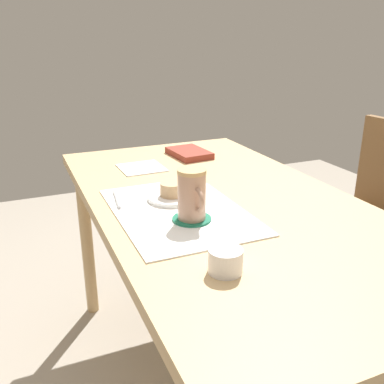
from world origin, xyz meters
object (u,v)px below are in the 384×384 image
Objects in this scene: wooden_chair at (372,218)px; sugar_bowl at (225,261)px; small_book at (189,153)px; pastry at (172,189)px; pastry_plate at (172,197)px; coffee_mug at (192,194)px; dining_table at (223,223)px.

wooden_chair reaches higher than sugar_bowl.
small_book is (-0.34, -0.65, 0.25)m from wooden_chair.
wooden_chair is 4.66× the size of small_book.
wooden_chair reaches higher than pastry.
coffee_mug is at bearing -1.58° from pastry_plate.
small_book is (-0.42, 0.23, 0.00)m from pastry_plate.
pastry is 0.96× the size of sugar_bowl.
pastry_plate is 2.02× the size of sugar_bowl.
pastry reaches higher than dining_table.
coffee_mug reaches higher than dining_table.
pastry_plate is 1.09× the size of coffee_mug.
sugar_bowl is 0.39× the size of small_book.
pastry is at bearing 178.42° from coffee_mug.
pastry_plate is at bearing -33.94° from small_book.
pastry is 0.41m from sugar_bowl.
sugar_bowl is (0.41, -0.04, -0.01)m from pastry.
pastry is at bearing 174.46° from sugar_bowl.
sugar_bowl is 0.87m from small_book.
dining_table is at bearing -16.13° from small_book.
pastry is at bearing -109.99° from dining_table.
wooden_chair reaches higher than small_book.
pastry is at bearing 90.90° from wooden_chair.
small_book reaches higher than dining_table.
wooden_chair is at bearing 56.92° from small_book.
small_book is (-0.83, 0.27, -0.01)m from sugar_bowl.
coffee_mug reaches higher than pastry_plate.
pastry is (0.08, -0.88, 0.28)m from wooden_chair.
coffee_mug is 0.72× the size of small_book.
small_book is at bearing 57.95° from wooden_chair.
pastry is 0.52× the size of coffee_mug.
small_book is at bearing 151.43° from pastry_plate.
dining_table is 19.65× the size of sugar_bowl.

